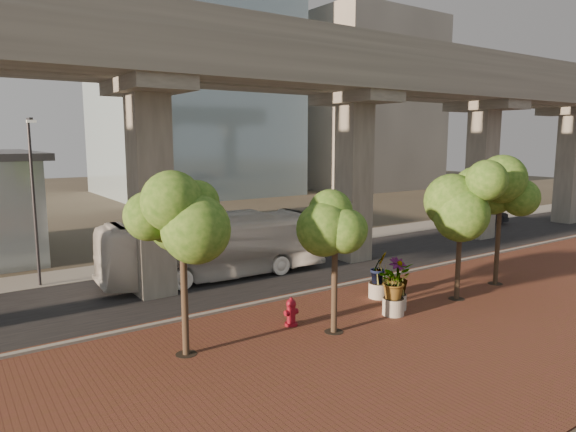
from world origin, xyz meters
TOP-DOWN VIEW (x-y plane):
  - ground at (0.00, 0.00)m, footprint 160.00×160.00m
  - brick_plaza at (0.00, -8.00)m, footprint 70.00×13.00m
  - asphalt_road at (0.00, 2.00)m, footprint 90.00×8.00m
  - curb_strip at (0.00, -2.00)m, footprint 70.00×0.25m
  - far_sidewalk at (0.00, 7.50)m, footprint 90.00×3.00m
  - transit_viaduct at (0.00, 2.00)m, footprint 72.00×5.60m
  - midrise_block at (38.00, 36.00)m, footprint 18.00×16.00m
  - transit_bus at (-2.40, 2.87)m, footprint 11.75×3.46m
  - parked_car at (22.87, 5.15)m, footprint 4.80×2.14m
  - fire_hydrant at (-3.17, -4.87)m, footprint 0.54×0.49m
  - planter_front at (0.90, -6.22)m, footprint 1.94×1.94m
  - planter_right at (1.50, -5.81)m, footprint 2.02×2.02m
  - planter_left at (1.99, -4.25)m, footprint 1.90×1.90m
  - street_tree_far_west at (-7.52, -5.08)m, footprint 3.56×3.56m
  - street_tree_near_west at (-2.26, -6.31)m, footprint 3.17×3.17m
  - street_tree_near_east at (4.70, -6.36)m, footprint 3.79×3.79m
  - street_tree_far_east at (8.27, -5.88)m, footprint 3.38×3.38m
  - streetlamp_west at (-10.10, 6.34)m, footprint 0.39×1.15m
  - streetlamp_east at (10.27, 6.00)m, footprint 0.39×1.13m

SIDE VIEW (x-z plane):
  - ground at x=0.00m, z-range 0.00..0.00m
  - asphalt_road at x=0.00m, z-range 0.00..0.04m
  - brick_plaza at x=0.00m, z-range 0.00..0.06m
  - far_sidewalk at x=0.00m, z-range 0.00..0.06m
  - curb_strip at x=0.00m, z-range 0.00..0.16m
  - fire_hydrant at x=-3.17m, z-range 0.04..1.13m
  - parked_car at x=22.87m, z-range 0.00..1.53m
  - planter_left at x=1.99m, z-range 0.28..2.38m
  - planter_front at x=0.90m, z-range 0.29..2.42m
  - planter_right at x=1.50m, z-range 0.29..2.45m
  - transit_bus at x=-2.40m, z-range 0.00..3.23m
  - street_tree_near_west at x=-2.26m, z-range 1.39..7.00m
  - street_tree_far_west at x=-7.52m, z-range 1.37..7.28m
  - street_tree_near_east at x=4.70m, z-range 1.42..7.64m
  - streetlamp_east at x=10.27m, z-range 0.65..8.43m
  - street_tree_far_east at x=8.27m, z-range 1.57..7.70m
  - streetlamp_west at x=-10.10m, z-range 0.67..8.63m
  - transit_viaduct at x=0.00m, z-range 1.09..13.49m
  - midrise_block at x=38.00m, z-range 0.00..24.00m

